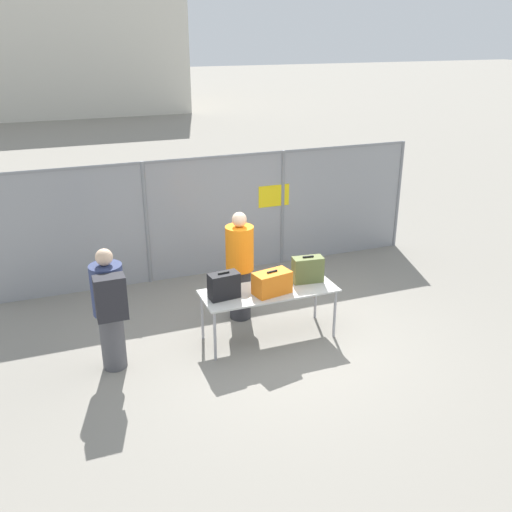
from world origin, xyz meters
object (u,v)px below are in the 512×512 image
at_px(inspection_table, 269,294).
at_px(suitcase_olive, 308,269).
at_px(suitcase_black, 224,286).
at_px(security_worker_near, 240,265).
at_px(suitcase_orange, 272,283).
at_px(traveler_hooded, 110,306).
at_px(utility_trailer, 269,205).

height_order(inspection_table, suitcase_olive, suitcase_olive).
xyz_separation_m(suitcase_black, security_worker_near, (0.49, 0.74, -0.06)).
height_order(suitcase_olive, security_worker_near, security_worker_near).
height_order(inspection_table, suitcase_orange, suitcase_orange).
xyz_separation_m(suitcase_olive, security_worker_near, (-0.81, 0.66, -0.07)).
bearing_deg(suitcase_orange, traveler_hooded, 178.25).
bearing_deg(traveler_hooded, utility_trailer, 61.55).
bearing_deg(inspection_table, traveler_hooded, -178.92).
distance_m(suitcase_black, security_worker_near, 0.89).
xyz_separation_m(inspection_table, suitcase_orange, (0.00, -0.11, 0.22)).
bearing_deg(suitcase_black, suitcase_olive, 3.59).
height_order(suitcase_black, utility_trailer, suitcase_black).
bearing_deg(suitcase_olive, utility_trailer, 74.32).
bearing_deg(utility_trailer, security_worker_near, -117.64).
xyz_separation_m(inspection_table, utility_trailer, (1.97, 4.84, -0.27)).
relative_size(security_worker_near, utility_trailer, 0.50).
xyz_separation_m(suitcase_orange, security_worker_near, (-0.18, 0.85, -0.04)).
distance_m(inspection_table, traveler_hooded, 2.21).
bearing_deg(utility_trailer, suitcase_black, -118.56).
xyz_separation_m(suitcase_black, suitcase_orange, (0.67, -0.10, -0.02)).
bearing_deg(suitcase_orange, suitcase_olive, 16.28).
bearing_deg(traveler_hooded, suitcase_orange, 10.31).
relative_size(traveler_hooded, utility_trailer, 0.49).
bearing_deg(utility_trailer, suitcase_orange, -111.73).
bearing_deg(security_worker_near, inspection_table, 121.11).
relative_size(suitcase_black, suitcase_orange, 0.77).
bearing_deg(suitcase_black, traveler_hooded, -178.63).
bearing_deg(suitcase_olive, suitcase_orange, -163.72).
bearing_deg(suitcase_olive, suitcase_black, -176.41).
bearing_deg(traveler_hooded, suitcase_olive, 14.45).
distance_m(inspection_table, suitcase_olive, 0.69).
bearing_deg(utility_trailer, traveler_hooded, -130.51).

